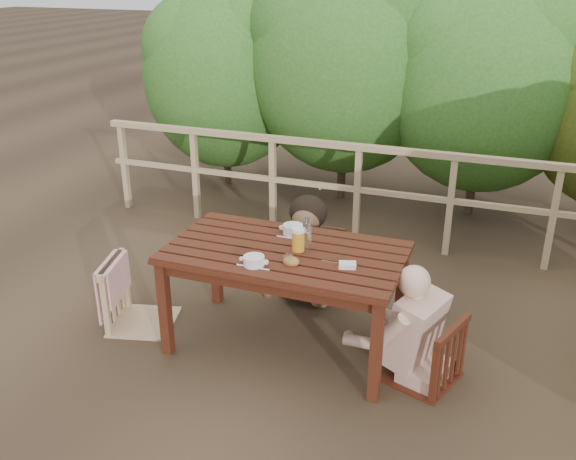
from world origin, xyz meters
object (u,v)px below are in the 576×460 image
(chair_left, at_px, (139,266))
(butter_tub, at_px, (348,266))
(chair_far, at_px, (313,239))
(diner_right, at_px, (434,293))
(woman, at_px, (314,214))
(table, at_px, (286,299))
(bread_roll, at_px, (291,262))
(tumbler, at_px, (288,261))
(soup_far, at_px, (293,230))
(beer_glass, at_px, (298,240))
(bottle, at_px, (307,234))
(chair_right, at_px, (426,320))
(soup_near, at_px, (254,262))

(chair_left, bearing_deg, butter_tub, -104.74)
(chair_far, xyz_separation_m, diner_right, (1.12, -0.93, 0.18))
(woman, distance_m, diner_right, 1.47)
(table, xyz_separation_m, chair_far, (-0.09, 0.87, 0.10))
(diner_right, distance_m, bread_roll, 0.94)
(chair_far, xyz_separation_m, tumbler, (0.18, -1.07, 0.32))
(diner_right, distance_m, soup_far, 1.14)
(beer_glass, bearing_deg, bottle, 28.05)
(butter_tub, bearing_deg, diner_right, -10.40)
(table, distance_m, chair_right, 1.01)
(chair_right, relative_size, butter_tub, 8.03)
(chair_left, relative_size, soup_near, 4.17)
(table, relative_size, woman, 1.18)
(woman, bearing_deg, table, 92.36)
(butter_tub, bearing_deg, chair_right, -10.05)
(butter_tub, bearing_deg, woman, 102.65)
(chair_right, xyz_separation_m, woman, (-1.09, 0.95, 0.24))
(bread_roll, bearing_deg, beer_glass, 97.33)
(chair_left, relative_size, soup_far, 3.97)
(soup_far, height_order, butter_tub, soup_far)
(chair_far, xyz_separation_m, chair_right, (1.09, -0.93, -0.03))
(chair_left, height_order, bread_roll, chair_left)
(soup_far, bearing_deg, chair_left, -160.12)
(chair_far, distance_m, bottle, 0.95)
(table, bearing_deg, chair_far, 95.64)
(table, height_order, soup_near, soup_near)
(chair_left, xyz_separation_m, woman, (1.06, 1.00, 0.20))
(woman, distance_m, tumbler, 1.11)
(table, bearing_deg, woman, 95.51)
(soup_near, bearing_deg, woman, 88.96)
(diner_right, distance_m, bottle, 0.93)
(table, height_order, diner_right, diner_right)
(chair_left, distance_m, beer_glass, 1.29)
(table, distance_m, tumbler, 0.48)
(butter_tub, bearing_deg, chair_far, 103.15)
(beer_glass, height_order, butter_tub, beer_glass)
(chair_left, xyz_separation_m, chair_right, (2.15, 0.06, -0.04))
(chair_left, height_order, diner_right, diner_right)
(diner_right, distance_m, butter_tub, 0.57)
(chair_left, height_order, chair_right, chair_left)
(soup_near, bearing_deg, chair_left, 169.83)
(beer_glass, bearing_deg, tumbler, -88.09)
(chair_right, height_order, soup_near, chair_right)
(beer_glass, bearing_deg, diner_right, -4.48)
(chair_left, bearing_deg, diner_right, -103.12)
(bread_roll, height_order, bottle, bottle)
(table, relative_size, chair_left, 1.65)
(chair_right, height_order, tumbler, chair_right)
(diner_right, bearing_deg, table, 105.65)
(chair_left, bearing_deg, chair_far, -61.73)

